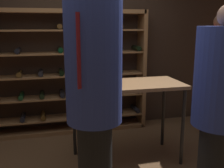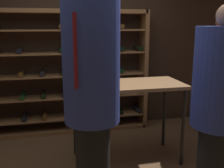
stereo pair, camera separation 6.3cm
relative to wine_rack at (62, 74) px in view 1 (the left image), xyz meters
The scene contains 10 objects.
back_wall 0.67m from the wine_rack, 33.70° to the left, with size 5.72×0.10×2.99m, color #332319.
wine_rack is the anchor object (origin of this frame).
tasting_table 1.32m from the wine_rack, 57.57° to the right, with size 1.34×0.66×1.00m.
person_guest_khaki 2.50m from the wine_rack, 59.58° to the right, with size 0.50×0.50×1.86m.
person_bystander_red_print 2.05m from the wine_rack, 85.93° to the right, with size 0.46×0.46×2.09m.
person_bystander_dark_jacket 2.36m from the wine_rack, 15.57° to the right, with size 0.49×0.48×1.84m.
wine_bottle_green_slim 1.40m from the wine_rack, 81.30° to the right, with size 0.07×0.07×0.38m.
wine_bottle_black_capsule 1.16m from the wine_rack, 64.34° to the right, with size 0.08×0.08×0.37m.
wine_bottle_gold_foil 1.32m from the wine_rack, 84.83° to the right, with size 0.07×0.07×0.36m.
wine_glass_stemmed_center 1.41m from the wine_rack, 68.37° to the right, with size 0.08×0.08×0.15m.
Camera 1 is at (-0.54, -2.68, 1.69)m, focal length 43.09 mm.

